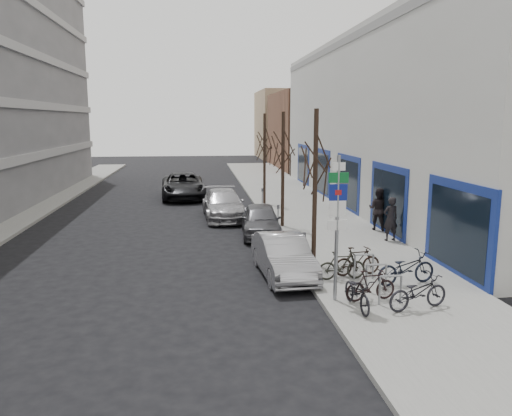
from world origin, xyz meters
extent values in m
plane|color=black|center=(0.00, 0.00, 0.00)|extent=(120.00, 120.00, 0.00)
cube|color=slate|center=(4.50, 10.00, 0.07)|extent=(5.00, 70.00, 0.15)
cube|color=#B7B7B2|center=(17.00, 16.00, 5.00)|extent=(20.00, 32.00, 10.00)
cube|color=brown|center=(13.00, 40.00, 4.00)|extent=(12.00, 14.00, 8.00)
cube|color=#937A5B|center=(13.50, 55.00, 4.50)|extent=(13.00, 12.00, 9.00)
cylinder|color=gray|center=(2.40, 0.00, 2.10)|extent=(0.10, 0.10, 4.20)
cube|color=white|center=(2.40, -0.03, 3.90)|extent=(0.35, 0.03, 0.22)
cube|color=#0C5926|center=(2.40, -0.03, 3.60)|extent=(0.55, 0.03, 0.28)
cube|color=navy|center=(2.40, -0.03, 3.20)|extent=(0.50, 0.03, 0.45)
cube|color=maroon|center=(2.40, -0.04, 3.20)|extent=(0.18, 0.02, 0.14)
cube|color=white|center=(2.40, -0.03, 2.75)|extent=(0.45, 0.03, 0.45)
cube|color=white|center=(2.40, -0.03, 2.30)|extent=(0.55, 0.03, 0.28)
cylinder|color=gray|center=(3.50, -0.50, 0.55)|extent=(0.06, 0.06, 0.80)
cylinder|color=gray|center=(4.10, -0.50, 0.55)|extent=(0.06, 0.06, 0.80)
cylinder|color=gray|center=(3.80, -0.50, 0.95)|extent=(0.60, 0.06, 0.06)
cylinder|color=gray|center=(3.50, 0.60, 0.55)|extent=(0.06, 0.06, 0.80)
cylinder|color=gray|center=(4.10, 0.60, 0.55)|extent=(0.06, 0.06, 0.80)
cylinder|color=gray|center=(3.80, 0.60, 0.95)|extent=(0.60, 0.06, 0.06)
cylinder|color=gray|center=(3.50, 1.70, 0.55)|extent=(0.06, 0.06, 0.80)
cylinder|color=gray|center=(4.10, 1.70, 0.55)|extent=(0.06, 0.06, 0.80)
cylinder|color=gray|center=(3.80, 1.70, 0.95)|extent=(0.60, 0.06, 0.06)
cylinder|color=black|center=(2.60, 3.50, 2.75)|extent=(0.16, 0.16, 5.50)
cylinder|color=black|center=(2.60, 10.00, 2.75)|extent=(0.16, 0.16, 5.50)
cylinder|color=black|center=(2.60, 16.50, 2.75)|extent=(0.16, 0.16, 5.50)
cylinder|color=gray|center=(2.15, 3.00, 0.70)|extent=(0.05, 0.05, 1.10)
cube|color=#3F3F44|center=(2.15, 3.00, 1.33)|extent=(0.10, 0.08, 0.18)
cylinder|color=gray|center=(2.15, 8.50, 0.70)|extent=(0.05, 0.05, 1.10)
cube|color=#3F3F44|center=(2.15, 8.50, 1.33)|extent=(0.10, 0.08, 0.18)
cylinder|color=gray|center=(2.15, 14.00, 0.70)|extent=(0.05, 0.05, 1.10)
cube|color=#3F3F44|center=(2.15, 14.00, 1.33)|extent=(0.10, 0.08, 0.18)
imported|color=black|center=(2.81, -0.70, 0.67)|extent=(0.62, 1.73, 1.04)
imported|color=black|center=(3.36, -0.17, 0.60)|extent=(1.54, 0.64, 0.91)
imported|color=black|center=(4.92, 1.07, 0.75)|extent=(2.05, 0.97, 1.20)
imported|color=black|center=(3.09, 1.74, 0.62)|extent=(1.57, 0.52, 0.94)
imported|color=black|center=(4.39, -0.94, 0.71)|extent=(1.90, 1.00, 1.11)
imported|color=black|center=(3.72, 2.11, 0.64)|extent=(1.65, 0.70, 0.97)
imported|color=#9E9EA3|center=(1.40, 2.74, 0.69)|extent=(1.74, 4.27, 1.38)
imported|color=#4A4A4F|center=(1.40, 8.67, 0.71)|extent=(1.95, 4.27, 1.42)
imported|color=#9C9B9F|center=(-0.04, 12.90, 0.74)|extent=(2.33, 5.21, 1.49)
imported|color=black|center=(-2.35, 20.12, 0.83)|extent=(3.11, 6.13, 1.66)
imported|color=black|center=(6.57, 6.55, 1.07)|extent=(0.74, 0.56, 1.85)
imported|color=black|center=(6.80, 8.61, 1.13)|extent=(0.87, 0.85, 1.96)
camera|label=1|loc=(-1.34, -12.98, 5.12)|focal=35.00mm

